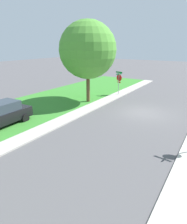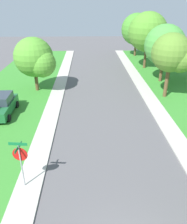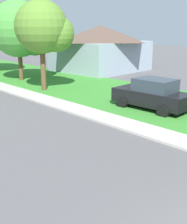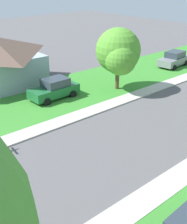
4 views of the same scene
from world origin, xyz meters
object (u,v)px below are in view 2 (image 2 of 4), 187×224
at_px(tree_across_right, 150,34).
at_px(tree_sidewalk_mid, 36,59).
at_px(car_grey_far_down_street, 43,60).
at_px(tree_sidewalk_near, 173,54).
at_px(stop_sign_far_corner, 20,157).
at_px(tree_corner_large, 167,47).
at_px(tree_sidewalk_far, 139,30).
at_px(car_green_across_road, 1,105).

height_order(tree_across_right, tree_sidewalk_mid, tree_across_right).
bearing_deg(car_grey_far_down_street, tree_sidewalk_near, -40.96).
bearing_deg(tree_sidewalk_near, car_grey_far_down_street, 139.04).
height_order(stop_sign_far_corner, tree_corner_large, tree_corner_large).
height_order(tree_sidewalk_mid, tree_corner_large, tree_corner_large).
height_order(tree_sidewalk_near, tree_across_right, tree_across_right).
xyz_separation_m(tree_sidewalk_near, tree_across_right, (0.53, 10.80, 0.49)).
bearing_deg(tree_sidewalk_far, tree_sidewalk_mid, -129.97).
relative_size(car_grey_far_down_street, tree_sidewalk_mid, 0.79).
distance_m(stop_sign_far_corner, tree_sidewalk_mid, 14.23).
relative_size(tree_sidewalk_near, tree_corner_large, 0.95).
bearing_deg(car_grey_far_down_street, stop_sign_far_corner, -82.60).
relative_size(car_grey_far_down_street, tree_sidewalk_near, 0.71).
distance_m(tree_sidewalk_far, tree_across_right, 7.99).
xyz_separation_m(car_grey_far_down_street, car_green_across_road, (-0.76, -15.98, 0.00)).
height_order(car_green_across_road, tree_sidewalk_near, tree_sidewalk_near).
distance_m(car_green_across_road, tree_sidewalk_mid, 6.45).
height_order(car_green_across_road, tree_corner_large, tree_corner_large).
height_order(car_grey_far_down_street, tree_sidewalk_near, tree_sidewalk_near).
bearing_deg(car_grey_far_down_street, tree_sidewalk_far, 21.88).
distance_m(car_green_across_road, tree_corner_large, 18.56).
relative_size(stop_sign_far_corner, tree_sidewalk_far, 0.39).
height_order(stop_sign_far_corner, car_green_across_road, stop_sign_far_corner).
bearing_deg(car_green_across_road, tree_sidewalk_far, 54.08).
bearing_deg(tree_sidewalk_near, tree_sidewalk_far, 87.89).
xyz_separation_m(tree_across_right, tree_corner_large, (0.50, -5.97, -0.68)).
bearing_deg(car_green_across_road, stop_sign_far_corner, -65.17).
bearing_deg(tree_sidewalk_mid, stop_sign_far_corner, -82.54).
distance_m(car_green_across_road, tree_across_right, 21.60).
xyz_separation_m(car_green_across_road, tree_sidewalk_mid, (2.10, 5.51, 2.62)).
bearing_deg(tree_sidewalk_far, stop_sign_far_corner, -111.53).
bearing_deg(car_green_across_road, tree_corner_large, 26.51).
distance_m(stop_sign_far_corner, car_green_across_road, 9.43).
relative_size(tree_across_right, tree_sidewalk_mid, 1.35).
height_order(car_grey_far_down_street, tree_sidewalk_mid, tree_sidewalk_mid).
height_order(tree_sidewalk_near, tree_corner_large, tree_corner_large).
bearing_deg(stop_sign_far_corner, car_green_across_road, 114.83).
relative_size(car_grey_far_down_street, tree_corner_large, 0.68).
bearing_deg(car_green_across_road, car_grey_far_down_street, 87.29).
relative_size(stop_sign_far_corner, tree_sidewalk_near, 0.44).
bearing_deg(tree_sidewalk_near, stop_sign_far_corner, -133.87).
xyz_separation_m(car_grey_far_down_street, tree_across_right, (15.09, -1.85, 3.93)).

